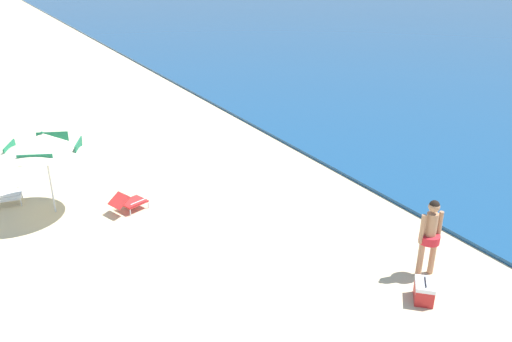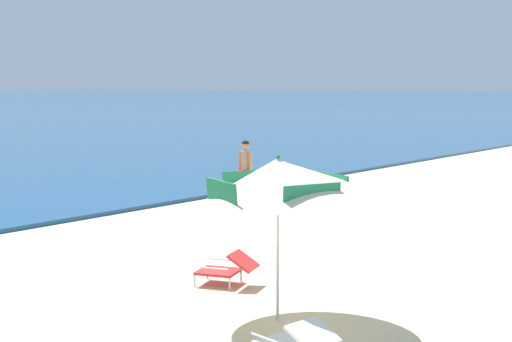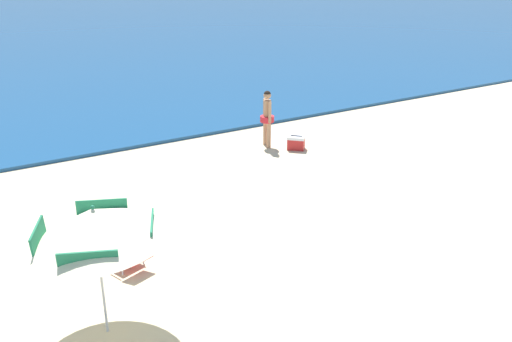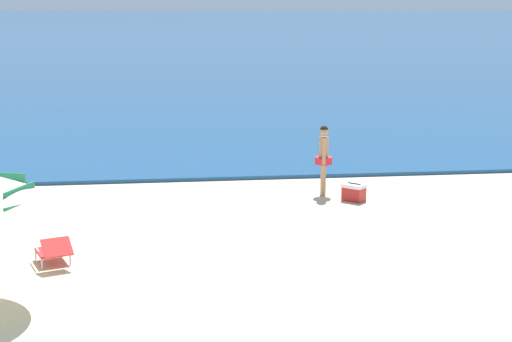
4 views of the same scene
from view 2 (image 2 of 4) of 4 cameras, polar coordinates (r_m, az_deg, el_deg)
name	(u,v)px [view 2 (image 2 of 4)]	position (r m, az deg, el deg)	size (l,w,h in m)	color
beach_umbrella_striped_main	(278,179)	(9.43, 1.70, -0.60)	(3.17, 3.16, 2.23)	silver
lounge_chair_under_umbrella	(227,268)	(11.43, -2.24, -7.43)	(0.80, 1.02, 0.53)	red
lounge_chair_beside_umbrella	(296,341)	(8.29, 3.08, -12.86)	(0.66, 0.95, 0.51)	white
person_standing_near_shore	(245,169)	(18.46, -0.82, 0.16)	(0.41, 0.50, 1.69)	tan
cooler_box	(281,199)	(18.62, 1.94, -2.19)	(0.60, 0.59, 0.43)	red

